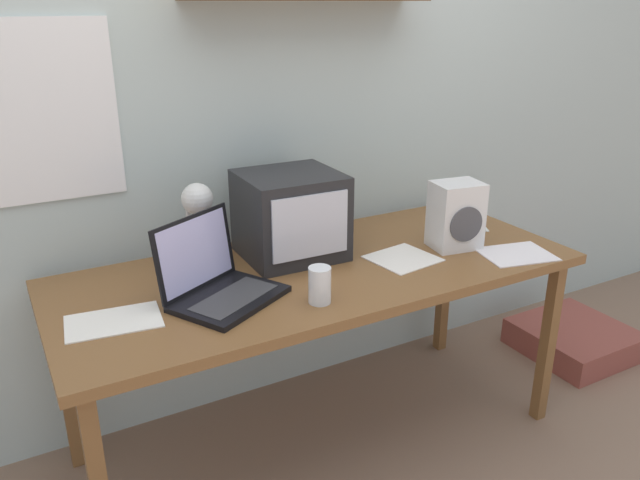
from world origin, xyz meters
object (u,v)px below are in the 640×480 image
object	(u,v)px
loose_paper_near_laptop	(403,258)
floor_cushion	(574,339)
space_heater	(456,215)
laptop	(215,278)
open_notebook	(114,321)
crt_monitor	(290,215)
printed_handout	(461,225)
loose_paper_near_monitor	(516,254)
juice_glass	(320,287)
desk_lamp	(196,207)
corner_desk	(320,282)

from	to	relation	value
loose_paper_near_laptop	floor_cushion	bearing A→B (deg)	2.78
space_heater	laptop	bearing A→B (deg)	-172.84
laptop	open_notebook	world-z (taller)	laptop
crt_monitor	printed_handout	world-z (taller)	crt_monitor
crt_monitor	loose_paper_near_monitor	size ratio (longest dim) A/B	1.22
loose_paper_near_laptop	loose_paper_near_monitor	world-z (taller)	same
juice_glass	loose_paper_near_laptop	bearing A→B (deg)	20.01
laptop	loose_paper_near_monitor	size ratio (longest dim) A/B	1.45
laptop	space_heater	size ratio (longest dim) A/B	1.66
crt_monitor	loose_paper_near_monitor	distance (m)	0.83
open_notebook	loose_paper_near_monitor	bearing A→B (deg)	-7.72
desk_lamp	open_notebook	xyz separation A→B (m)	(-0.35, -0.27, -0.21)
crt_monitor	loose_paper_near_laptop	world-z (taller)	crt_monitor
corner_desk	crt_monitor	xyz separation A→B (m)	(-0.04, 0.15, 0.21)
space_heater	loose_paper_near_monitor	size ratio (longest dim) A/B	0.87
desk_lamp	juice_glass	world-z (taller)	desk_lamp
printed_handout	open_notebook	bearing A→B (deg)	-173.98
corner_desk	laptop	size ratio (longest dim) A/B	4.37
corner_desk	laptop	xyz separation A→B (m)	(-0.40, -0.05, 0.12)
juice_glass	printed_handout	size ratio (longest dim) A/B	0.48
open_notebook	space_heater	bearing A→B (deg)	-0.73
desk_lamp	loose_paper_near_monitor	world-z (taller)	desk_lamp
open_notebook	loose_paper_near_monitor	distance (m)	1.40
juice_glass	space_heater	size ratio (longest dim) A/B	0.46
printed_handout	floor_cushion	world-z (taller)	printed_handout
space_heater	corner_desk	bearing A→B (deg)	-179.22
laptop	floor_cushion	size ratio (longest dim) A/B	0.87
desk_lamp	corner_desk	bearing A→B (deg)	-45.74
floor_cushion	desk_lamp	bearing A→B (deg)	172.08
corner_desk	desk_lamp	distance (m)	0.50
corner_desk	printed_handout	world-z (taller)	printed_handout
printed_handout	loose_paper_near_laptop	bearing A→B (deg)	-157.74
corner_desk	loose_paper_near_laptop	distance (m)	0.31
juice_glass	printed_handout	distance (m)	0.91
space_heater	floor_cushion	bearing A→B (deg)	12.04
desk_lamp	loose_paper_near_monitor	bearing A→B (deg)	-38.84
laptop	corner_desk	bearing A→B (deg)	-21.62
corner_desk	loose_paper_near_laptop	world-z (taller)	loose_paper_near_laptop
space_heater	open_notebook	bearing A→B (deg)	-171.88
juice_glass	loose_paper_near_laptop	world-z (taller)	juice_glass
space_heater	desk_lamp	bearing A→B (deg)	170.80
corner_desk	loose_paper_near_monitor	xyz separation A→B (m)	(0.68, -0.25, 0.06)
open_notebook	printed_handout	xyz separation A→B (m)	(1.42, 0.15, 0.00)
crt_monitor	loose_paper_near_monitor	world-z (taller)	crt_monitor
loose_paper_near_laptop	printed_handout	distance (m)	0.45
crt_monitor	laptop	size ratio (longest dim) A/B	0.84
loose_paper_near_monitor	loose_paper_near_laptop	bearing A→B (deg)	156.53
loose_paper_near_monitor	desk_lamp	bearing A→B (deg)	155.96
crt_monitor	open_notebook	size ratio (longest dim) A/B	1.22
space_heater	loose_paper_near_monitor	distance (m)	0.26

